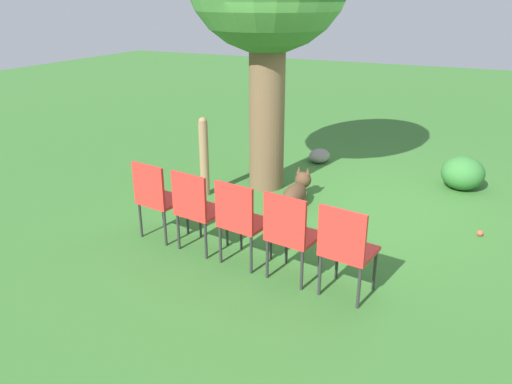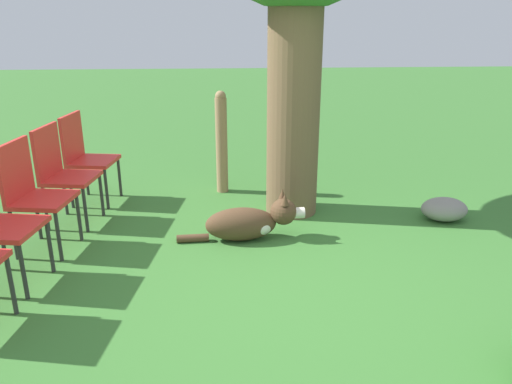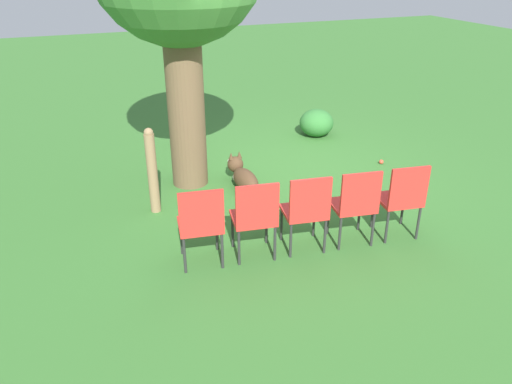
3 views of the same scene
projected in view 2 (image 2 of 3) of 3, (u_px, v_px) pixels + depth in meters
name	position (u px, v px, depth m)	size (l,w,h in m)	color
ground_plane	(287.00, 267.00, 3.81)	(30.00, 30.00, 0.00)	#38702D
dog	(251.00, 222.00, 4.23)	(1.09, 0.30, 0.42)	#513823
fence_post	(222.00, 142.00, 5.26)	(0.12, 0.12, 1.09)	#937551
red_chair_2	(32.00, 190.00, 3.93)	(0.48, 0.50, 0.90)	red
red_chair_3	(61.00, 169.00, 4.46)	(0.48, 0.50, 0.90)	red
red_chair_4	(84.00, 153.00, 4.98)	(0.48, 0.50, 0.90)	red
garden_rock	(444.00, 209.00, 4.65)	(0.43, 0.33, 0.21)	gray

